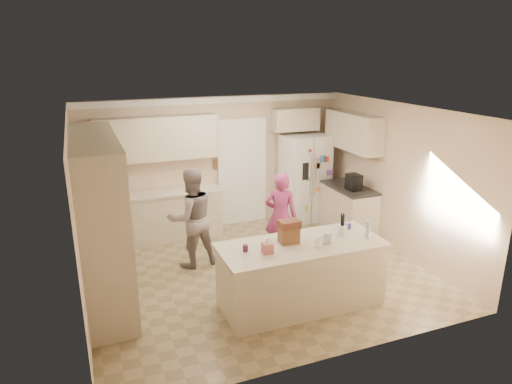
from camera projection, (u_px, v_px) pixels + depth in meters
name	position (u px, v px, depth m)	size (l,w,h in m)	color
floor	(258.00, 273.00, 7.37)	(5.20, 4.60, 0.02)	#99845E
ceiling	(258.00, 110.00, 6.59)	(5.20, 4.60, 0.02)	white
wall_back	(215.00, 163.00, 9.04)	(5.20, 0.02, 2.60)	beige
wall_front	(337.00, 257.00, 4.93)	(5.20, 0.02, 2.60)	beige
wall_left	(77.00, 218.00, 6.07)	(0.02, 4.60, 2.60)	beige
wall_right	(398.00, 179.00, 7.89)	(0.02, 4.60, 2.60)	beige
crown_back	(214.00, 100.00, 8.62)	(5.20, 0.08, 0.12)	white
pantry_bank	(101.00, 219.00, 6.40)	(0.60, 2.60, 2.35)	beige
back_base_cab	(163.00, 216.00, 8.62)	(2.20, 0.60, 0.88)	beige
back_countertop	(161.00, 193.00, 8.47)	(2.24, 0.63, 0.04)	#EFE2C4
back_upper_cab	(157.00, 138.00, 8.29)	(2.20, 0.35, 0.80)	beige
doorway_opening	(242.00, 173.00, 9.28)	(0.90, 0.06, 2.10)	black
doorway_casing	(243.00, 173.00, 9.24)	(1.02, 0.03, 2.22)	white
wall_frame_upper	(216.00, 151.00, 8.93)	(0.15, 0.02, 0.20)	brown
wall_frame_lower	(217.00, 164.00, 9.01)	(0.15, 0.02, 0.20)	brown
refrigerator	(304.00, 178.00, 9.45)	(0.90, 0.70, 1.80)	white
fridge_seam	(313.00, 182.00, 9.13)	(0.01, 0.02, 1.78)	gray
fridge_dispenser	(303.00, 172.00, 8.97)	(0.22, 0.03, 0.35)	black
fridge_handle_l	(311.00, 176.00, 9.06)	(0.02, 0.02, 0.85)	silver
fridge_handle_r	(315.00, 175.00, 9.09)	(0.02, 0.02, 0.85)	silver
over_fridge_cab	(295.00, 119.00, 9.21)	(0.95, 0.35, 0.45)	beige
right_base_cab	(348.00, 210.00, 8.93)	(0.60, 1.20, 0.88)	beige
right_countertop	(349.00, 188.00, 8.79)	(0.63, 1.24, 0.04)	#2D2B28
right_upper_cab	(353.00, 131.00, 8.70)	(0.35, 1.50, 0.70)	beige
coffee_maker	(354.00, 182.00, 8.55)	(0.22, 0.28, 0.30)	black
island_base	(301.00, 276.00, 6.33)	(2.20, 0.90, 0.88)	beige
island_top	(302.00, 245.00, 6.20)	(2.28, 0.96, 0.05)	#EFE2C4
utensil_crock	(342.00, 231.00, 6.44)	(0.13, 0.13, 0.15)	white
tissue_box	(267.00, 248.00, 5.89)	(0.13, 0.13, 0.14)	#D16B64
tissue_plume	(268.00, 240.00, 5.85)	(0.08, 0.08, 0.08)	white
dollhouse_body	(289.00, 235.00, 6.19)	(0.26, 0.18, 0.22)	brown
dollhouse_roof	(289.00, 224.00, 6.14)	(0.28, 0.20, 0.10)	#592D1E
jam_jar	(245.00, 248.00, 5.94)	(0.07, 0.07, 0.09)	#59263F
greeting_card_a	(319.00, 242.00, 6.04)	(0.12, 0.01, 0.16)	white
greeting_card_b	(327.00, 239.00, 6.14)	(0.12, 0.01, 0.16)	silver
water_bottle	(368.00, 230.00, 6.35)	(0.07, 0.07, 0.24)	silver
shaker_salt	(345.00, 227.00, 6.66)	(0.05, 0.05, 0.09)	#4A469F
shaker_pepper	(349.00, 226.00, 6.68)	(0.05, 0.05, 0.09)	#4A469F
teen_boy	(192.00, 218.00, 7.40)	(0.81, 0.63, 1.67)	gray
teen_girl	(281.00, 216.00, 7.71)	(0.55, 0.36, 1.51)	#B54174
fridge_magnets	(313.00, 183.00, 9.12)	(0.76, 0.02, 1.44)	tan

